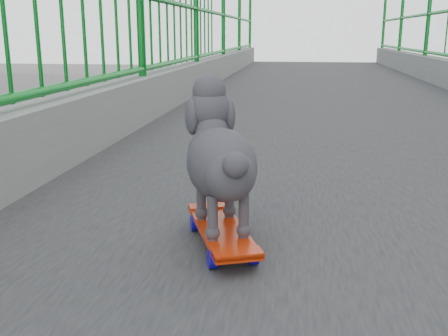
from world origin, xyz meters
The scene contains 2 objects.
skateboard centered at (-0.49, 1.73, 7.04)m, with size 0.27×0.45×0.06m.
poodle centered at (-0.50, 1.75, 7.26)m, with size 0.28×0.43×0.38m.
Camera 1 is at (-0.29, 0.34, 7.59)m, focal length 42.00 mm.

